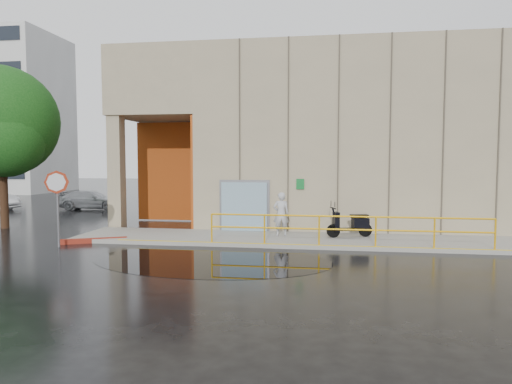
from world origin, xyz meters
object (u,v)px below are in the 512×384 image
at_px(red_curb, 93,241).
at_px(car_c, 91,200).
at_px(stop_sign, 57,192).
at_px(person, 281,214).
at_px(scooter, 350,216).
at_px(tree_near, 2,126).

distance_m(red_curb, car_c, 12.45).
xyz_separation_m(stop_sign, car_c, (-5.16, 11.90, -1.38)).
bearing_deg(stop_sign, person, -0.56).
xyz_separation_m(scooter, car_c, (-15.40, 9.12, -0.36)).
height_order(person, tree_near, tree_near).
bearing_deg(stop_sign, tree_near, 122.52).
height_order(person, red_curb, person).
relative_size(stop_sign, car_c, 0.67).
relative_size(scooter, tree_near, 0.25).
distance_m(scooter, tree_near, 15.56).
relative_size(red_curb, tree_near, 0.33).
height_order(person, stop_sign, stop_sign).
distance_m(car_c, tree_near, 9.14).
bearing_deg(person, scooter, 172.15).
xyz_separation_m(stop_sign, tree_near, (-4.85, 3.69, 2.63)).
distance_m(person, car_c, 15.74).
height_order(stop_sign, car_c, stop_sign).
distance_m(person, red_curb, 7.11).
bearing_deg(scooter, stop_sign, 177.68).
relative_size(person, car_c, 0.42).
height_order(person, scooter, person).
bearing_deg(red_curb, stop_sign, -129.31).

